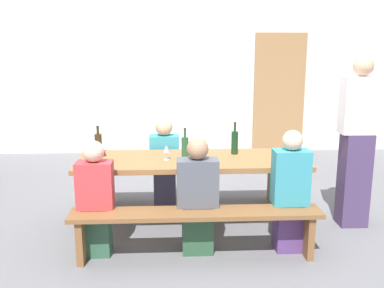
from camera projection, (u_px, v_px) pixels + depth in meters
The scene contains 16 objects.
ground_plane at pixel (192, 227), 4.65m from camera, with size 24.00×24.00×0.00m, color slate.
back_wall at pixel (182, 62), 7.69m from camera, with size 14.00×0.20×3.20m, color silver.
wooden_door at pixel (279, 94), 7.76m from camera, with size 0.90×0.06×2.10m, color #9E7247.
tasting_table at pixel (192, 165), 4.50m from camera, with size 2.33×0.81×0.75m.
bench_near at pixel (196, 221), 3.88m from camera, with size 2.23×0.30×0.45m.
bench_far at pixel (189, 175), 5.26m from camera, with size 2.23×0.30×0.45m.
wine_bottle_0 at pixel (235, 142), 4.64m from camera, with size 0.07×0.07×0.34m.
wine_bottle_1 at pixel (185, 146), 4.50m from camera, with size 0.07×0.07×0.31m.
wine_bottle_2 at pixel (98, 143), 4.67m from camera, with size 0.08×0.08×0.30m.
wine_glass_0 at pixel (103, 152), 4.28m from camera, with size 0.08×0.08×0.16m.
wine_glass_1 at pixel (166, 149), 4.40m from camera, with size 0.07×0.07×0.15m.
seated_guest_near_0 at pixel (96, 201), 3.95m from camera, with size 0.32×0.24×1.07m.
seated_guest_near_1 at pixel (197, 199), 3.99m from camera, with size 0.37×0.24×1.08m.
seated_guest_near_2 at pixel (290, 194), 4.03m from camera, with size 0.33×0.24×1.14m.
seated_guest_far_0 at pixel (165, 167), 5.06m from camera, with size 0.33×0.24×1.07m.
standing_host at pixel (357, 145), 4.53m from camera, with size 0.38×0.24×1.78m.
Camera 1 is at (-0.22, -4.34, 1.87)m, focal length 40.97 mm.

